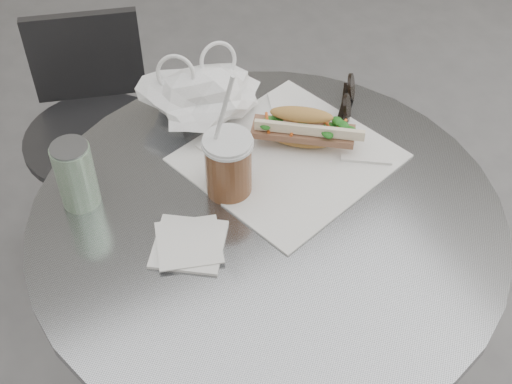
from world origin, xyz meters
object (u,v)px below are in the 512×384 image
banh_mi (302,128)px  chair_far (102,163)px  sunglasses (348,99)px  iced_coffee (228,164)px  cafe_table (266,313)px  drink_can (76,175)px

banh_mi → chair_far: bearing=148.5°
chair_far → sunglasses: size_ratio=6.75×
banh_mi → iced_coffee: iced_coffee is taller
sunglasses → cafe_table: bearing=163.1°
banh_mi → sunglasses: size_ratio=2.24×
cafe_table → sunglasses: 0.43m
iced_coffee → sunglasses: 0.30m
chair_far → banh_mi: (0.23, -0.59, 0.48)m
chair_far → banh_mi: bearing=129.2°
cafe_table → iced_coffee: (-0.03, 0.08, 0.33)m
banh_mi → sunglasses: 0.14m
chair_far → banh_mi: size_ratio=3.01×
banh_mi → iced_coffee: bearing=-128.9°
iced_coffee → drink_can: bearing=157.7°
banh_mi → drink_can: size_ratio=1.86×
cafe_table → iced_coffee: 0.34m
banh_mi → drink_can: (-0.38, 0.05, 0.02)m
chair_far → drink_can: (-0.16, -0.54, 0.50)m
sunglasses → drink_can: size_ratio=0.83×
chair_far → iced_coffee: bearing=114.2°
iced_coffee → drink_can: (-0.22, 0.09, 0.00)m
cafe_table → chair_far: size_ratio=1.15×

